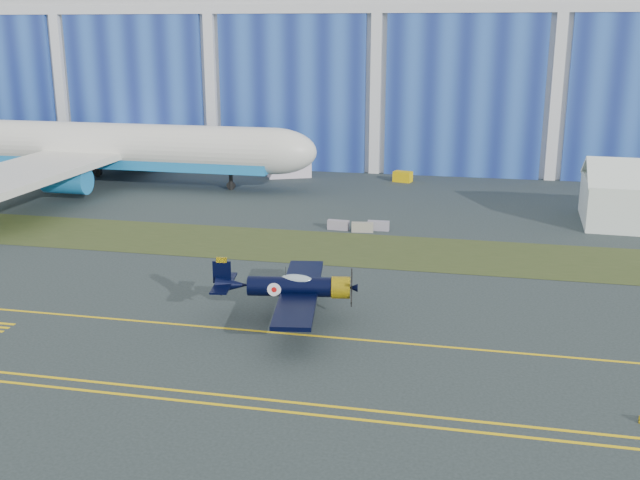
% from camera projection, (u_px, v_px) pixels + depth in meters
% --- Properties ---
extents(ground, '(260.00, 260.00, 0.00)m').
position_uv_depth(ground, '(273.00, 303.00, 51.23)').
color(ground, '#2E383A').
rests_on(ground, ground).
extents(grass_median, '(260.00, 10.00, 0.02)m').
position_uv_depth(grass_median, '(316.00, 247.00, 64.40)').
color(grass_median, '#475128').
rests_on(grass_median, ground).
extents(hangar, '(220.00, 45.70, 30.00)m').
position_uv_depth(hangar, '(397.00, 50.00, 114.73)').
color(hangar, silver).
rests_on(hangar, ground).
extents(taxiway_centreline, '(200.00, 0.20, 0.02)m').
position_uv_depth(taxiway_centreline, '(251.00, 330.00, 46.52)').
color(taxiway_centreline, yellow).
rests_on(taxiway_centreline, ground).
extents(edge_line_near, '(80.00, 0.20, 0.02)m').
position_uv_depth(edge_line_near, '(196.00, 402.00, 37.58)').
color(edge_line_near, yellow).
rests_on(edge_line_near, ground).
extents(edge_line_far, '(80.00, 0.20, 0.02)m').
position_uv_depth(edge_line_far, '(203.00, 393.00, 38.52)').
color(edge_line_far, yellow).
rests_on(edge_line_far, ground).
extents(warbird, '(12.08, 13.87, 3.69)m').
position_uv_depth(warbird, '(290.00, 287.00, 47.56)').
color(warbird, black).
rests_on(warbird, ground).
extents(jetliner, '(60.58, 51.58, 20.93)m').
position_uv_depth(jetliner, '(95.00, 96.00, 88.08)').
color(jetliner, white).
rests_on(jetliner, ground).
extents(shipping_container, '(5.75, 4.12, 2.32)m').
position_uv_depth(shipping_container, '(289.00, 168.00, 94.53)').
color(shipping_container, silver).
rests_on(shipping_container, ground).
extents(tug, '(2.45, 1.87, 1.27)m').
position_uv_depth(tug, '(403.00, 177.00, 91.84)').
color(tug, '#E4B808').
rests_on(tug, ground).
extents(barrier_a, '(2.04, 0.73, 0.90)m').
position_uv_depth(barrier_a, '(338.00, 225.00, 69.86)').
color(barrier_a, gray).
rests_on(barrier_a, ground).
extents(barrier_b, '(2.02, 0.67, 0.90)m').
position_uv_depth(barrier_b, '(378.00, 226.00, 69.61)').
color(barrier_b, gray).
rests_on(barrier_b, ground).
extents(barrier_c, '(2.06, 0.84, 0.90)m').
position_uv_depth(barrier_c, '(362.00, 227.00, 69.07)').
color(barrier_c, gray).
rests_on(barrier_c, ground).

